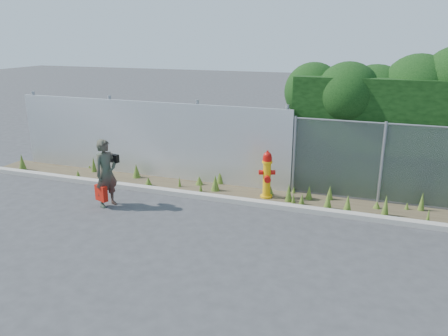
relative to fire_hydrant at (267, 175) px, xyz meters
The scene contains 10 objects.
ground 2.50m from the fire_hydrant, 101.89° to the right, with size 80.00×80.00×0.00m, color #353638.
curb 0.94m from the fire_hydrant, 131.04° to the right, with size 16.00×0.22×0.12m, color #9E988E.
weed_strip 0.70m from the fire_hydrant, 168.08° to the left, with size 16.00×1.34×0.54m.
corrugated_fence 3.83m from the fire_hydrant, behind, with size 8.50×0.21×2.30m.
chainlink_fence 3.82m from the fire_hydrant, ahead, with size 6.50×0.07×2.05m.
hedge 4.50m from the fire_hydrant, 23.48° to the left, with size 7.71×2.25×3.77m.
fire_hydrant is the anchor object (origin of this frame).
woman 3.95m from the fire_hydrant, 152.85° to the right, with size 0.61×0.40×1.66m, color #0F6043.
red_tote_bag 4.09m from the fire_hydrant, 151.44° to the right, with size 0.35×0.13×0.45m.
black_shoulder_bag 3.80m from the fire_hydrant, 155.56° to the right, with size 0.26×0.11×0.20m.
Camera 1 is at (3.01, -7.85, 4.03)m, focal length 35.00 mm.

